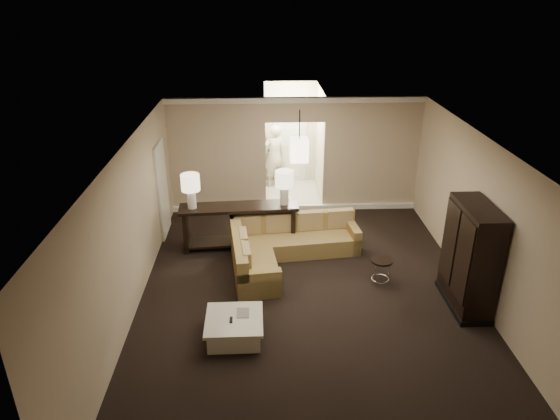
{
  "coord_description": "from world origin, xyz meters",
  "views": [
    {
      "loc": [
        -0.8,
        -7.38,
        5.14
      ],
      "look_at": [
        -0.46,
        1.2,
        1.24
      ],
      "focal_mm": 32.0,
      "sensor_mm": 36.0,
      "label": 1
    }
  ],
  "objects_px": {
    "armoire": "(470,259)",
    "drink_table": "(381,266)",
    "console_table": "(239,222)",
    "person": "(274,153)",
    "sectional_sofa": "(282,246)",
    "coffee_table": "(235,327)"
  },
  "relations": [
    {
      "from": "drink_table",
      "to": "coffee_table",
      "type": "bearing_deg",
      "value": -150.95
    },
    {
      "from": "console_table",
      "to": "person",
      "type": "height_order",
      "value": "person"
    },
    {
      "from": "armoire",
      "to": "person",
      "type": "relative_size",
      "value": 0.98
    },
    {
      "from": "sectional_sofa",
      "to": "coffee_table",
      "type": "height_order",
      "value": "sectional_sofa"
    },
    {
      "from": "coffee_table",
      "to": "person",
      "type": "xyz_separation_m",
      "value": [
        0.82,
        6.54,
        0.77
      ]
    },
    {
      "from": "coffee_table",
      "to": "armoire",
      "type": "relative_size",
      "value": 0.48
    },
    {
      "from": "drink_table",
      "to": "armoire",
      "type": "bearing_deg",
      "value": -29.09
    },
    {
      "from": "armoire",
      "to": "drink_table",
      "type": "relative_size",
      "value": 3.74
    },
    {
      "from": "sectional_sofa",
      "to": "coffee_table",
      "type": "xyz_separation_m",
      "value": [
        -0.86,
        -2.41,
        -0.13
      ]
    },
    {
      "from": "sectional_sofa",
      "to": "console_table",
      "type": "relative_size",
      "value": 1.09
    },
    {
      "from": "drink_table",
      "to": "person",
      "type": "bearing_deg",
      "value": 110.01
    },
    {
      "from": "console_table",
      "to": "armoire",
      "type": "relative_size",
      "value": 1.32
    },
    {
      "from": "drink_table",
      "to": "person",
      "type": "height_order",
      "value": "person"
    },
    {
      "from": "console_table",
      "to": "drink_table",
      "type": "xyz_separation_m",
      "value": [
        2.68,
        -1.55,
        -0.21
      ]
    },
    {
      "from": "coffee_table",
      "to": "armoire",
      "type": "xyz_separation_m",
      "value": [
        3.96,
        0.76,
        0.72
      ]
    },
    {
      "from": "sectional_sofa",
      "to": "person",
      "type": "height_order",
      "value": "person"
    },
    {
      "from": "armoire",
      "to": "drink_table",
      "type": "distance_m",
      "value": 1.58
    },
    {
      "from": "sectional_sofa",
      "to": "console_table",
      "type": "height_order",
      "value": "console_table"
    },
    {
      "from": "coffee_table",
      "to": "drink_table",
      "type": "xyz_separation_m",
      "value": [
        2.66,
        1.48,
        0.17
      ]
    },
    {
      "from": "sectional_sofa",
      "to": "person",
      "type": "relative_size",
      "value": 1.42
    },
    {
      "from": "sectional_sofa",
      "to": "armoire",
      "type": "xyz_separation_m",
      "value": [
        3.1,
        -1.65,
        0.59
      ]
    },
    {
      "from": "sectional_sofa",
      "to": "drink_table",
      "type": "xyz_separation_m",
      "value": [
        1.8,
        -0.93,
        0.04
      ]
    }
  ]
}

